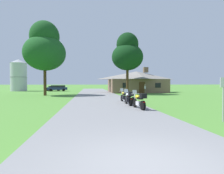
# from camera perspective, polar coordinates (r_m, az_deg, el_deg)

# --- Properties ---
(ground_plane) EXTENTS (500.00, 500.00, 0.00)m
(ground_plane) POSITION_cam_1_polar(r_m,az_deg,el_deg) (23.97, -4.15, -3.29)
(ground_plane) COLOR #4C8433
(asphalt_driveway) EXTENTS (6.40, 80.00, 0.06)m
(asphalt_driveway) POSITION_cam_1_polar(r_m,az_deg,el_deg) (21.98, -3.88, -3.61)
(asphalt_driveway) COLOR slate
(asphalt_driveway) RESTS_ON ground
(motorcycle_yellow_nearest_to_camera) EXTENTS (0.73, 2.08, 1.30)m
(motorcycle_yellow_nearest_to_camera) POSITION_cam_1_polar(r_m,az_deg,el_deg) (12.86, 8.66, -4.38)
(motorcycle_yellow_nearest_to_camera) COLOR black
(motorcycle_yellow_nearest_to_camera) RESTS_ON asphalt_driveway
(motorcycle_white_second_in_row) EXTENTS (0.76, 2.08, 1.30)m
(motorcycle_white_second_in_row) POSITION_cam_1_polar(r_m,az_deg,el_deg) (15.03, 5.43, -3.61)
(motorcycle_white_second_in_row) COLOR black
(motorcycle_white_second_in_row) RESTS_ON asphalt_driveway
(motorcycle_yellow_farthest_in_row) EXTENTS (0.86, 2.08, 1.30)m
(motorcycle_yellow_farthest_in_row) POSITION_cam_1_polar(r_m,az_deg,el_deg) (17.34, 4.07, -2.97)
(motorcycle_yellow_farthest_in_row) COLOR black
(motorcycle_yellow_farthest_in_row) RESTS_ON asphalt_driveway
(stone_lodge) EXTENTS (11.81, 8.67, 5.25)m
(stone_lodge) POSITION_cam_1_polar(r_m,az_deg,el_deg) (38.26, 7.67, 1.72)
(stone_lodge) COLOR brown
(stone_lodge) RESTS_ON ground
(bystander_white_shirt_near_lodge) EXTENTS (0.23, 0.55, 1.69)m
(bystander_white_shirt_near_lodge) POSITION_cam_1_polar(r_m,az_deg,el_deg) (33.27, 10.31, -0.43)
(bystander_white_shirt_near_lodge) COLOR #75664C
(bystander_white_shirt_near_lodge) RESTS_ON ground
(metal_signpost_roadside) EXTENTS (0.36, 0.06, 2.14)m
(metal_signpost_roadside) POSITION_cam_1_polar(r_m,az_deg,el_deg) (10.27, 31.60, -1.83)
(metal_signpost_roadside) COLOR #9EA0A5
(metal_signpost_roadside) RESTS_ON ground
(tree_by_lodge_front) EXTENTS (5.31, 5.31, 10.44)m
(tree_by_lodge_front) POSITION_cam_1_polar(r_m,az_deg,el_deg) (31.34, 4.87, 10.49)
(tree_by_lodge_front) COLOR #422D19
(tree_by_lodge_front) RESTS_ON ground
(tree_left_near) EXTENTS (6.28, 6.28, 11.34)m
(tree_left_near) POSITION_cam_1_polar(r_m,az_deg,el_deg) (30.02, -20.39, 11.37)
(tree_left_near) COLOR #422D19
(tree_left_near) RESTS_ON ground
(metal_silo_distant) EXTENTS (3.78, 3.78, 7.62)m
(metal_silo_distant) POSITION_cam_1_polar(r_m,az_deg,el_deg) (48.96, -27.28, 3.32)
(metal_silo_distant) COLOR #B2B7BC
(metal_silo_distant) RESTS_ON ground
(parked_navy_suv_far_left) EXTENTS (4.77, 2.32, 1.40)m
(parked_navy_suv_far_left) POSITION_cam_1_polar(r_m,az_deg,el_deg) (44.92, -16.70, -0.27)
(parked_navy_suv_far_left) COLOR navy
(parked_navy_suv_far_left) RESTS_ON ground
(parked_navy_sedan_far_left) EXTENTS (4.27, 2.05, 1.20)m
(parked_navy_sedan_far_left) POSITION_cam_1_polar(r_m,az_deg,el_deg) (47.84, -18.01, -0.36)
(parked_navy_sedan_far_left) COLOR navy
(parked_navy_sedan_far_left) RESTS_ON ground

